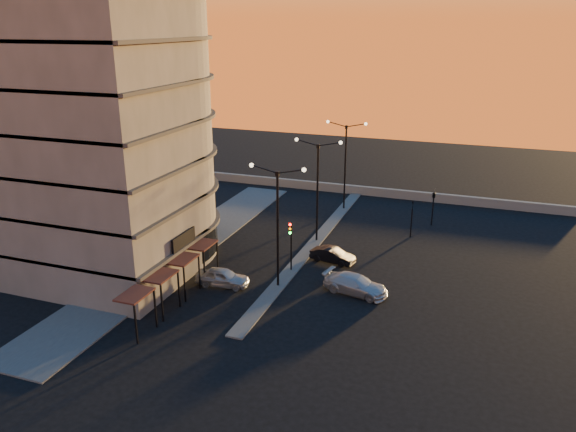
# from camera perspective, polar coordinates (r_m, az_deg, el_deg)

# --- Properties ---
(ground) EXTENTS (120.00, 120.00, 0.00)m
(ground) POSITION_cam_1_polar(r_m,az_deg,el_deg) (43.24, -1.02, -7.15)
(ground) COLOR black
(ground) RESTS_ON ground
(sidewalk_west) EXTENTS (5.00, 40.00, 0.12)m
(sidewalk_west) POSITION_cam_1_polar(r_m,az_deg,el_deg) (50.75, -10.55, -3.31)
(sidewalk_west) COLOR #4C4C49
(sidewalk_west) RESTS_ON ground
(median) EXTENTS (1.20, 36.00, 0.12)m
(median) POSITION_cam_1_polar(r_m,az_deg,el_deg) (51.89, 2.91, -2.49)
(median) COLOR #4C4C49
(median) RESTS_ON ground
(parapet) EXTENTS (44.00, 0.50, 1.00)m
(parapet) POSITION_cam_1_polar(r_m,az_deg,el_deg) (66.02, 8.68, 2.47)
(parapet) COLOR slate
(parapet) RESTS_ON ground
(building) EXTENTS (14.35, 17.08, 25.00)m
(building) POSITION_cam_1_polar(r_m,az_deg,el_deg) (46.31, -17.73, 9.24)
(building) COLOR #625E56
(building) RESTS_ON ground
(streetlamp_near) EXTENTS (4.32, 0.32, 9.51)m
(streetlamp_near) POSITION_cam_1_polar(r_m,az_deg,el_deg) (41.08, -1.06, -0.14)
(streetlamp_near) COLOR black
(streetlamp_near) RESTS_ON ground
(streetlamp_mid) EXTENTS (4.32, 0.32, 9.51)m
(streetlamp_mid) POSITION_cam_1_polar(r_m,az_deg,el_deg) (50.12, 3.02, 3.40)
(streetlamp_mid) COLOR black
(streetlamp_mid) RESTS_ON ground
(streetlamp_far) EXTENTS (4.32, 0.32, 9.51)m
(streetlamp_far) POSITION_cam_1_polar(r_m,az_deg,el_deg) (59.47, 5.85, 5.83)
(streetlamp_far) COLOR black
(streetlamp_far) RESTS_ON ground
(traffic_light_main) EXTENTS (0.28, 0.44, 4.25)m
(traffic_light_main) POSITION_cam_1_polar(r_m,az_deg,el_deg) (44.55, 0.27, -2.28)
(traffic_light_main) COLOR black
(traffic_light_main) RESTS_ON ground
(signal_east_a) EXTENTS (0.13, 0.16, 3.60)m
(signal_east_a) POSITION_cam_1_polar(r_m,az_deg,el_deg) (53.40, 12.46, -0.16)
(signal_east_a) COLOR black
(signal_east_a) RESTS_ON ground
(signal_east_b) EXTENTS (0.42, 1.99, 3.60)m
(signal_east_b) POSITION_cam_1_polar(r_m,az_deg,el_deg) (56.71, 14.60, 2.04)
(signal_east_b) COLOR black
(signal_east_b) RESTS_ON ground
(car_hatchback) EXTENTS (4.24, 2.04, 1.40)m
(car_hatchback) POSITION_cam_1_polar(r_m,az_deg,el_deg) (43.36, -6.66, -6.19)
(car_hatchback) COLOR #B3B7BB
(car_hatchback) RESTS_ON ground
(car_sedan) EXTENTS (3.97, 1.99, 1.25)m
(car_sedan) POSITION_cam_1_polar(r_m,az_deg,el_deg) (47.29, 4.56, -4.00)
(car_sedan) COLOR black
(car_sedan) RESTS_ON ground
(car_wagon) EXTENTS (5.17, 2.93, 1.41)m
(car_wagon) POSITION_cam_1_polar(r_m,az_deg,el_deg) (42.22, 6.89, -6.92)
(car_wagon) COLOR silver
(car_wagon) RESTS_ON ground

